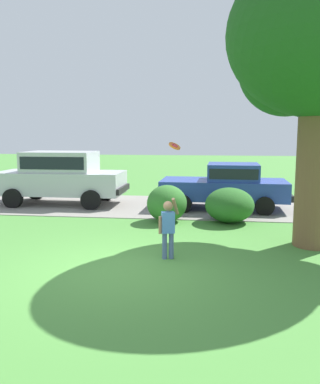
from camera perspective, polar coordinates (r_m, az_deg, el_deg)
name	(u,v)px	position (r m, az deg, el deg)	size (l,w,h in m)	color
ground_plane	(120,270)	(7.90, -5.70, -10.81)	(80.00, 80.00, 0.00)	#478438
driveway_strip	(162,206)	(14.36, 0.34, -2.00)	(28.00, 4.40, 0.02)	gray
shrub_near_tree	(167,203)	(11.85, 0.98, -1.61)	(1.17, 1.26, 1.08)	#33702B
shrub_centre_left	(229,205)	(11.96, 9.76, -1.81)	(1.42, 1.60, 1.01)	#286023
parked_sedan	(226,184)	(13.94, 9.32, 1.06)	(4.45, 2.19, 1.56)	#28429E
parked_suv	(61,175)	(15.07, -13.80, 2.35)	(4.70, 2.11, 1.92)	silver
child_thrower	(168,225)	(8.32, 1.14, -4.65)	(0.41, 0.34, 1.29)	#4C608C
frisbee	(175,146)	(9.03, 2.07, 6.50)	(0.30, 0.27, 0.23)	orange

